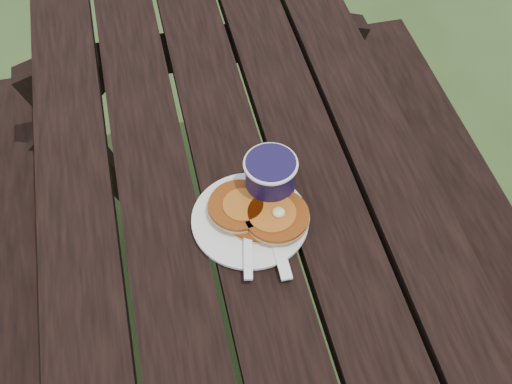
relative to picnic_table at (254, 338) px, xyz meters
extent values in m
cube|color=black|center=(0.00, 0.00, 0.36)|extent=(0.75, 1.80, 0.04)
cube|color=black|center=(0.55, 0.00, 0.06)|extent=(0.25, 1.80, 0.04)
cylinder|color=white|center=(0.01, 0.05, 0.39)|extent=(0.25, 0.25, 0.01)
cylinder|color=#8F3F10|center=(0.02, 0.05, 0.40)|extent=(0.11, 0.11, 0.01)
cylinder|color=#8F3F10|center=(-0.01, 0.07, 0.41)|extent=(0.11, 0.11, 0.01)
cylinder|color=#8F3F10|center=(0.05, 0.03, 0.41)|extent=(0.12, 0.12, 0.01)
cylinder|color=#9F5116|center=(0.04, 0.04, 0.42)|extent=(0.09, 0.09, 0.00)
ellipsoid|color=#F4E59E|center=(0.05, 0.03, 0.42)|extent=(0.02, 0.02, 0.01)
cube|color=white|center=(0.04, 0.00, 0.39)|extent=(0.02, 0.18, 0.00)
cylinder|color=#171039|center=(0.05, 0.10, 0.43)|extent=(0.09, 0.09, 0.09)
torus|color=white|center=(0.05, 0.10, 0.47)|extent=(0.10, 0.10, 0.01)
cylinder|color=black|center=(0.05, 0.10, 0.47)|extent=(0.08, 0.08, 0.01)
camera|label=1|loc=(-0.14, -0.60, 1.34)|focal=45.00mm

